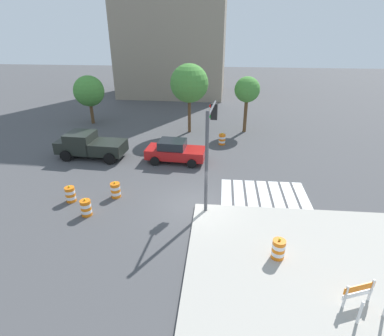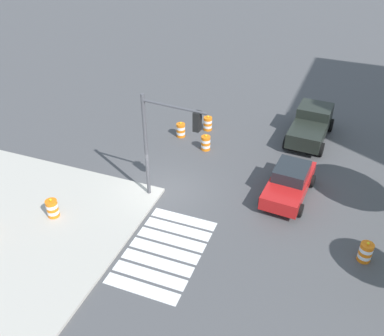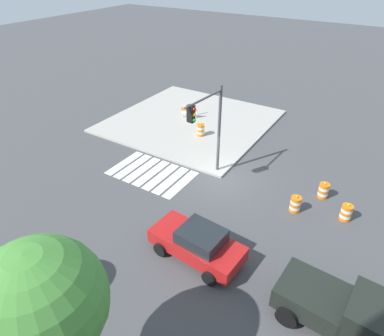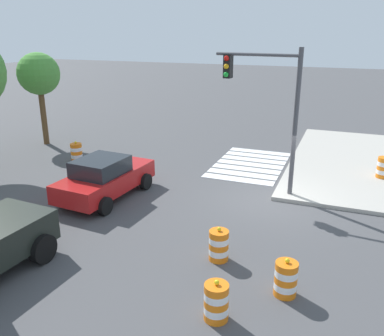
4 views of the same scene
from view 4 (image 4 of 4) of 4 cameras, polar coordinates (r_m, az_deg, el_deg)
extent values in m
plane|color=#474749|center=(16.03, 10.95, -4.46)|extent=(120.00, 120.00, 0.00)
cube|color=silver|center=(17.97, 6.38, -1.59)|extent=(0.60, 3.20, 0.02)
cube|color=silver|center=(18.66, 6.99, -0.84)|extent=(0.60, 3.20, 0.02)
cube|color=silver|center=(19.34, 7.55, -0.14)|extent=(0.60, 3.20, 0.02)
cube|color=silver|center=(20.04, 8.07, 0.51)|extent=(0.60, 3.20, 0.02)
cube|color=silver|center=(20.73, 8.56, 1.12)|extent=(0.60, 3.20, 0.02)
cube|color=silver|center=(21.43, 9.02, 1.69)|extent=(0.60, 3.20, 0.02)
cube|color=silver|center=(22.14, 9.45, 2.22)|extent=(0.60, 3.20, 0.02)
cube|color=red|center=(16.19, -11.92, -1.70)|extent=(4.43, 2.17, 0.70)
cube|color=#1E2328|center=(15.80, -12.63, 0.23)|extent=(2.02, 1.74, 0.60)
cylinder|color=black|center=(17.86, -11.67, -0.91)|extent=(0.68, 0.29, 0.66)
cylinder|color=black|center=(16.83, -6.49, -1.88)|extent=(0.68, 0.29, 0.66)
cylinder|color=black|center=(15.96, -17.49, -3.84)|extent=(0.68, 0.29, 0.66)
cylinder|color=black|center=(14.79, -12.05, -5.18)|extent=(0.68, 0.29, 0.66)
cylinder|color=black|center=(12.38, -20.10, -10.52)|extent=(0.86, 0.36, 0.84)
cylinder|color=orange|center=(21.13, -15.72, 1.17)|extent=(0.56, 0.56, 0.18)
cylinder|color=white|center=(21.08, -15.76, 1.64)|extent=(0.56, 0.56, 0.18)
cylinder|color=orange|center=(21.03, -15.80, 2.11)|extent=(0.56, 0.56, 0.18)
cylinder|color=white|center=(20.98, -15.85, 2.58)|extent=(0.56, 0.56, 0.18)
cylinder|color=orange|center=(20.93, -15.89, 3.05)|extent=(0.56, 0.56, 0.18)
sphere|color=yellow|center=(20.89, -15.93, 3.45)|extent=(0.12, 0.12, 0.12)
cylinder|color=orange|center=(10.81, 12.80, -16.42)|extent=(0.56, 0.56, 0.18)
cylinder|color=white|center=(10.71, 12.87, -15.63)|extent=(0.56, 0.56, 0.18)
cylinder|color=orange|center=(10.61, 12.94, -14.83)|extent=(0.56, 0.56, 0.18)
cylinder|color=white|center=(10.52, 13.01, -14.01)|extent=(0.56, 0.56, 0.18)
cylinder|color=orange|center=(10.42, 13.09, -13.17)|extent=(0.56, 0.56, 0.18)
sphere|color=yellow|center=(10.34, 13.15, -12.47)|extent=(0.12, 0.12, 0.12)
cylinder|color=orange|center=(9.87, 3.36, -19.81)|extent=(0.56, 0.56, 0.18)
cylinder|color=white|center=(9.76, 3.38, -18.99)|extent=(0.56, 0.56, 0.18)
cylinder|color=orange|center=(9.65, 3.40, -18.14)|extent=(0.56, 0.56, 0.18)
cylinder|color=white|center=(9.54, 3.42, -17.28)|extent=(0.56, 0.56, 0.18)
cylinder|color=orange|center=(9.44, 3.45, -16.39)|extent=(0.56, 0.56, 0.18)
sphere|color=yellow|center=(9.35, 3.46, -15.64)|extent=(0.12, 0.12, 0.12)
cylinder|color=orange|center=(11.96, 3.71, -12.21)|extent=(0.56, 0.56, 0.18)
cylinder|color=white|center=(11.86, 3.73, -11.47)|extent=(0.56, 0.56, 0.18)
cylinder|color=orange|center=(11.77, 3.75, -10.71)|extent=(0.56, 0.56, 0.18)
cylinder|color=white|center=(11.69, 3.77, -9.94)|extent=(0.56, 0.56, 0.18)
cylinder|color=orange|center=(11.60, 3.78, -9.16)|extent=(0.56, 0.56, 0.18)
sphere|color=yellow|center=(11.53, 3.80, -8.50)|extent=(0.12, 0.12, 0.12)
cylinder|color=orange|center=(19.50, 25.02, -0.94)|extent=(0.56, 0.56, 0.18)
cylinder|color=white|center=(19.44, 25.10, -0.44)|extent=(0.56, 0.56, 0.18)
cylinder|color=orange|center=(19.39, 25.17, 0.06)|extent=(0.56, 0.56, 0.18)
cylinder|color=white|center=(19.34, 25.24, 0.57)|extent=(0.56, 0.56, 0.18)
cylinder|color=#4C4C51|center=(15.64, 14.20, 5.90)|extent=(0.18, 0.18, 5.50)
cylinder|color=#4C4C51|center=(15.71, 9.05, 15.34)|extent=(0.41, 3.20, 0.12)
cube|color=black|center=(16.12, 5.06, 13.98)|extent=(0.38, 0.31, 0.90)
sphere|color=red|center=(15.92, 4.83, 15.00)|extent=(0.20, 0.20, 0.20)
sphere|color=#F2A514|center=(15.94, 4.80, 13.93)|extent=(0.20, 0.20, 0.20)
sphere|color=green|center=(15.97, 4.77, 12.86)|extent=(0.20, 0.20, 0.20)
cylinder|color=brown|center=(24.56, -19.97, 6.74)|extent=(0.31, 0.31, 3.14)
sphere|color=#478C38|center=(24.22, -20.60, 12.21)|extent=(2.27, 2.27, 2.27)
camera|label=1|loc=(20.46, 63.98, 17.93)|focal=29.32mm
camera|label=2|loc=(32.76, 3.36, 30.98)|focal=38.89mm
camera|label=3|loc=(19.86, -53.02, 28.25)|focal=31.36mm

